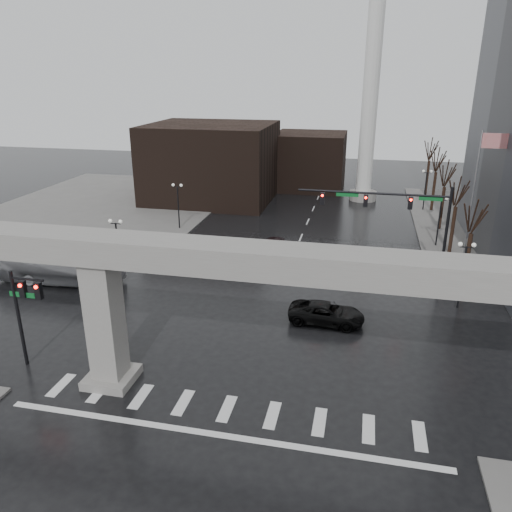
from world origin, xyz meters
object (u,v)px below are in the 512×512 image
Objects in this scene: signal_mast_arm at (399,211)px; city_bus at (58,265)px; pickup_truck at (326,313)px; far_car at (271,247)px.

signal_mast_arm is 28.14m from city_bus.
far_car is at bearing 28.95° from pickup_truck.
signal_mast_arm is 12.60m from far_car.
signal_mast_arm is 11.57m from pickup_truck.
signal_mast_arm reaches higher than far_car.
far_car is (15.91, 10.15, -0.71)m from city_bus.
city_bus is (-22.16, 2.41, 0.76)m from pickup_truck.
signal_mast_arm is at bearing -77.86° from city_bus.
far_car is (-11.05, 3.36, -5.06)m from signal_mast_arm.
city_bus is at bearing 86.26° from pickup_truck.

